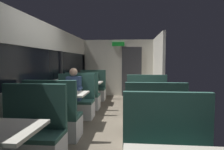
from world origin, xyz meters
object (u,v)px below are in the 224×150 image
Objects in this scene: dining_table_mid_window at (66,97)px; bench_rear_aisle_facing_end at (154,128)px; coffee_cup_primary at (68,92)px; bench_far_window_facing_end at (83,98)px; bench_rear_aisle_facing_entry at (147,108)px; seated_passenger at (74,97)px; dining_table_far_window at (88,85)px; bench_mid_window_facing_entry at (75,105)px; bench_far_window_facing_entry at (92,91)px; dining_table_rear_aisle at (150,101)px; bench_mid_window_facing_end at (54,121)px; bench_near_window_facing_entry at (30,140)px.

bench_rear_aisle_facing_end reaches higher than dining_table_mid_window.
coffee_cup_primary reaches higher than dining_table_mid_window.
bench_rear_aisle_facing_entry is (1.79, -1.08, 0.00)m from bench_far_window_facing_end.
dining_table_far_window is at bearing 90.00° from seated_passenger.
dining_table_far_window is 0.77m from bench_far_window_facing_end.
bench_far_window_facing_entry is (0.00, 2.27, 0.00)m from bench_mid_window_facing_entry.
bench_rear_aisle_facing_entry is (1.79, -1.77, -0.31)m from dining_table_far_window.
dining_table_rear_aisle is (1.79, -0.90, 0.31)m from bench_mid_window_facing_entry.
bench_far_window_facing_end is 12.22× the size of coffee_cup_primary.
bench_mid_window_facing_entry is 1.00× the size of bench_rear_aisle_facing_end.
dining_table_mid_window is 0.82× the size of bench_far_window_facing_end.
bench_rear_aisle_facing_end and bench_rear_aisle_facing_entry have the same top height.
dining_table_mid_window is at bearing -90.00° from dining_table_far_window.
bench_far_window_facing_end is at bearing -90.00° from bench_far_window_facing_entry.
bench_mid_window_facing_end reaches higher than coffee_cup_primary.
bench_far_window_facing_entry is 0.87× the size of seated_passenger.
bench_rear_aisle_facing_entry is at bearing -44.76° from dining_table_far_window.
dining_table_far_window is (0.00, 2.27, 0.00)m from dining_table_mid_window.
bench_far_window_facing_entry is at bearing 90.00° from dining_table_mid_window.
seated_passenger reaches higher than bench_far_window_facing_end.
bench_near_window_facing_entry is 0.88m from bench_mid_window_facing_end.
seated_passenger is (0.00, -0.07, 0.21)m from bench_mid_window_facing_entry.
seated_passenger reaches higher than bench_rear_aisle_facing_end.
seated_passenger reaches higher than bench_far_window_facing_entry.
bench_near_window_facing_entry is 1.22× the size of dining_table_rear_aisle.
dining_table_rear_aisle is 0.77m from bench_rear_aisle_facing_end.
bench_rear_aisle_facing_end is at bearing -40.46° from seated_passenger.
dining_table_rear_aisle is at bearing -54.12° from dining_table_far_window.
dining_table_far_window is (0.00, 3.85, 0.31)m from bench_near_window_facing_entry.
bench_far_window_facing_entry and bench_rear_aisle_facing_entry have the same top height.
coffee_cup_primary is (-1.71, -0.61, 0.46)m from bench_rear_aisle_facing_entry.
coffee_cup_primary is at bearing -88.57° from bench_far_window_facing_entry.
bench_far_window_facing_end is 1.40m from bench_far_window_facing_entry.
dining_table_mid_window is at bearing 90.00° from bench_mid_window_facing_end.
coffee_cup_primary is (-1.71, 0.79, 0.46)m from bench_rear_aisle_facing_end.
dining_table_rear_aisle is at bearing -26.68° from bench_mid_window_facing_entry.
bench_mid_window_facing_entry is (0.00, 1.40, 0.00)m from bench_mid_window_facing_end.
dining_table_rear_aisle is 10.00× the size of coffee_cup_primary.
bench_near_window_facing_entry is 3.86m from dining_table_far_window.
bench_rear_aisle_facing_entry reaches higher than dining_table_far_window.
bench_mid_window_facing_end and bench_rear_aisle_facing_end have the same top height.
bench_near_window_facing_entry is at bearing -93.00° from coffee_cup_primary.
bench_mid_window_facing_end is 1.80m from bench_rear_aisle_facing_end.
bench_near_window_facing_entry is 1.00× the size of bench_far_window_facing_end.
bench_rear_aisle_facing_entry is (0.00, 1.40, 0.00)m from bench_rear_aisle_facing_end.
bench_far_window_facing_end is 1.22× the size of dining_table_rear_aisle.
bench_near_window_facing_entry reaches higher than dining_table_rear_aisle.
dining_table_mid_window is at bearing -90.00° from bench_mid_window_facing_entry.
bench_far_window_facing_end is 1.00× the size of bench_rear_aisle_facing_entry.
dining_table_far_window is 1.00× the size of dining_table_rear_aisle.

